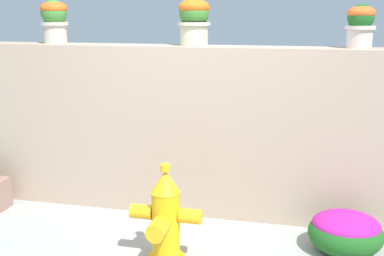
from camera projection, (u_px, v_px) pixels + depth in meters
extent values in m
cube|color=tan|center=(198.00, 131.00, 4.48)|extent=(6.34, 0.36, 1.57)
cylinder|color=beige|center=(55.00, 33.00, 4.60)|extent=(0.22, 0.22, 0.20)
cylinder|color=beige|center=(55.00, 24.00, 4.58)|extent=(0.26, 0.26, 0.03)
sphere|color=#3E8033|center=(54.00, 13.00, 4.56)|extent=(0.25, 0.25, 0.25)
ellipsoid|color=orange|center=(54.00, 8.00, 4.55)|extent=(0.26, 0.26, 0.14)
cylinder|color=beige|center=(194.00, 34.00, 4.30)|extent=(0.25, 0.25, 0.21)
cylinder|color=beige|center=(194.00, 24.00, 4.28)|extent=(0.29, 0.29, 0.03)
sphere|color=#3D782C|center=(194.00, 13.00, 4.25)|extent=(0.27, 0.27, 0.27)
ellipsoid|color=#DE5D16|center=(194.00, 7.00, 4.24)|extent=(0.28, 0.28, 0.15)
cylinder|color=beige|center=(359.00, 37.00, 3.98)|extent=(0.21, 0.21, 0.19)
cylinder|color=beige|center=(360.00, 27.00, 3.97)|extent=(0.25, 0.25, 0.03)
sphere|color=#1C5B1F|center=(361.00, 17.00, 3.95)|extent=(0.22, 0.22, 0.22)
ellipsoid|color=orange|center=(361.00, 13.00, 3.94)|extent=(0.23, 0.23, 0.12)
cylinder|color=yellow|center=(166.00, 227.00, 3.64)|extent=(0.21, 0.21, 0.56)
cone|color=yellow|center=(165.00, 181.00, 3.56)|extent=(0.22, 0.22, 0.17)
cylinder|color=yellow|center=(165.00, 167.00, 3.53)|extent=(0.07, 0.07, 0.05)
cylinder|color=yellow|center=(142.00, 212.00, 3.66)|extent=(0.17, 0.11, 0.11)
cylinder|color=yellow|center=(190.00, 216.00, 3.58)|extent=(0.17, 0.11, 0.11)
cylinder|color=yellow|center=(158.00, 229.00, 3.44)|extent=(0.14, 0.19, 0.14)
ellipsoid|color=#1E5A1E|center=(345.00, 234.00, 3.80)|extent=(0.59, 0.53, 0.35)
ellipsoid|color=#AE1C87|center=(346.00, 225.00, 3.78)|extent=(0.53, 0.47, 0.19)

